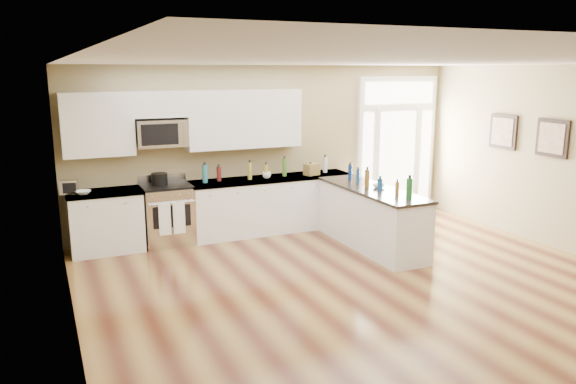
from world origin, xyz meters
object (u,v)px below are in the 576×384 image
Objects in this scene: peninsula_cabinet at (371,220)px; kitchen_range at (168,214)px; stockpot at (159,178)px; toaster_oven at (69,187)px.

kitchen_range is (-2.86, 1.45, 0.05)m from peninsula_cabinet.
peninsula_cabinet is 3.38m from stockpot.
toaster_oven reaches higher than peninsula_cabinet.
kitchen_range is 1.53m from toaster_oven.
stockpot is 1.07× the size of toaster_oven.
peninsula_cabinet is 9.67× the size of toaster_oven.
kitchen_range is 4.23× the size of stockpot.
toaster_oven is at bearing 178.89° from kitchen_range.
kitchen_range is at bearing -50.80° from stockpot.
stockpot and toaster_oven have the same top height.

